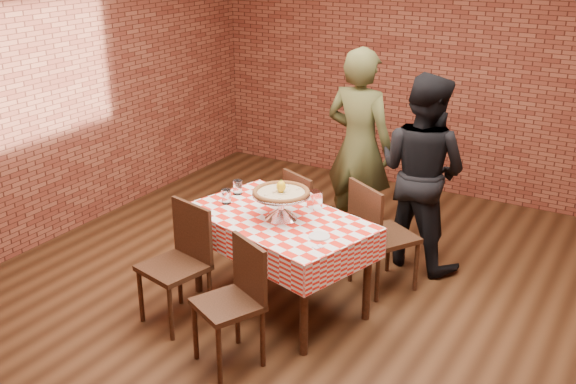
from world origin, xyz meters
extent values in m
plane|color=black|center=(0.00, 0.00, 0.00)|extent=(6.00, 6.00, 0.00)
plane|color=maroon|center=(0.00, 3.00, 1.45)|extent=(5.50, 0.00, 5.50)
cube|color=#452718|center=(-0.25, -0.04, 0.38)|extent=(1.55, 1.17, 0.75)
cylinder|color=beige|center=(-0.22, -0.06, 0.96)|extent=(0.46, 0.46, 0.03)
ellipsoid|color=yellow|center=(-0.22, -0.06, 1.01)|extent=(0.08, 0.08, 0.09)
cylinder|color=white|center=(-0.75, -0.03, 0.82)|extent=(0.09, 0.09, 0.12)
cylinder|color=white|center=(-0.78, 0.18, 0.82)|extent=(0.09, 0.09, 0.12)
cylinder|color=white|center=(0.18, -0.21, 0.76)|extent=(0.19, 0.19, 0.01)
cube|color=white|center=(0.24, -0.37, 0.76)|extent=(0.06, 0.05, 0.00)
cube|color=white|center=(0.26, -0.34, 0.76)|extent=(0.06, 0.05, 0.00)
cube|color=silver|center=(-0.10, 0.24, 0.83)|extent=(0.13, 0.12, 0.14)
imported|color=#424422|center=(-0.25, 1.38, 0.91)|extent=(0.70, 0.49, 1.83)
imported|color=black|center=(0.41, 1.21, 0.85)|extent=(0.95, 0.81, 1.70)
camera|label=1|loc=(2.20, -4.07, 2.81)|focal=42.58mm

